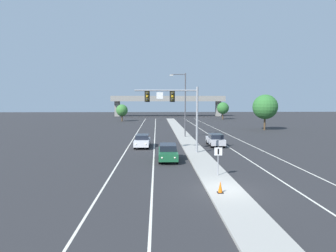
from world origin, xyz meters
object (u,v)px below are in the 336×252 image
traffic_cone_median_nose (220,187)px  car_receding_silver (215,140)px  street_lamp_median (184,101)px  tree_far_right_c (223,108)px  median_sign_post (218,157)px  tree_far_left_b (122,110)px  car_oncoming_white (142,141)px  tree_far_right_b (265,107)px  car_oncoming_green (168,152)px  overhead_signal_mast (177,106)px

traffic_cone_median_nose → car_receding_silver: bearing=79.1°
street_lamp_median → tree_far_right_c: bearing=69.3°
median_sign_post → tree_far_left_b: size_ratio=0.46×
car_oncoming_white → tree_far_right_b: 31.03m
median_sign_post → car_oncoming_green: bearing=119.7°
tree_far_right_c → tree_far_right_b: (0.65, -33.08, 1.10)m
car_oncoming_white → median_sign_post: bearing=-65.8°
street_lamp_median → car_oncoming_green: (-3.21, -17.30, -4.97)m
car_oncoming_green → tree_far_right_b: 35.02m
traffic_cone_median_nose → tree_far_right_b: tree_far_right_b is taller
overhead_signal_mast → car_oncoming_green: size_ratio=1.60×
car_oncoming_white → tree_far_left_b: tree_far_left_b is taller
car_receding_silver → tree_far_right_c: 54.26m
car_oncoming_green → car_oncoming_white: 8.60m
tree_far_right_b → tree_far_left_b: (-31.42, 25.47, -1.48)m
car_oncoming_green → car_receding_silver: (6.50, 8.70, 0.00)m
tree_far_right_c → street_lamp_median: bearing=-110.7°
street_lamp_median → car_receding_silver: size_ratio=2.23×
median_sign_post → tree_far_right_c: (16.25, 67.50, 1.93)m
street_lamp_median → car_receding_silver: bearing=-69.0°
car_receding_silver → tree_far_left_b: size_ratio=0.93×
overhead_signal_mast → car_oncoming_green: 5.78m
street_lamp_median → tree_far_right_b: bearing=32.2°
street_lamp_median → tree_far_right_b: (17.27, 10.86, -1.17)m
traffic_cone_median_nose → tree_far_right_c: bearing=76.6°
overhead_signal_mast → car_oncoming_green: overhead_signal_mast is taller
car_oncoming_green → tree_far_right_c: size_ratio=0.83×
traffic_cone_median_nose → tree_far_right_c: size_ratio=0.14×
street_lamp_median → tree_far_right_c: street_lamp_median is taller
traffic_cone_median_nose → tree_far_left_b: (-13.77, 64.00, 2.63)m
overhead_signal_mast → street_lamp_median: street_lamp_median is taller
car_receding_silver → tree_far_right_c: (13.32, 52.53, 2.70)m
median_sign_post → car_oncoming_green: 7.26m
traffic_cone_median_nose → tree_far_left_b: 65.51m
car_receding_silver → tree_far_right_b: size_ratio=0.63×
car_oncoming_green → median_sign_post: bearing=-60.3°
car_oncoming_white → car_receding_silver: size_ratio=1.01×
car_receding_silver → traffic_cone_median_nose: 19.42m
overhead_signal_mast → street_lamp_median: size_ratio=0.72×
tree_far_right_b → median_sign_post: bearing=-116.1°
overhead_signal_mast → tree_far_left_b: 51.66m
car_oncoming_green → tree_far_right_c: bearing=72.1°
car_oncoming_green → car_receding_silver: 10.86m
street_lamp_median → car_receding_silver: 10.47m
car_oncoming_white → tree_far_left_b: bearing=100.0°
median_sign_post → car_oncoming_white: bearing=114.2°
tree_far_left_b → overhead_signal_mast: bearing=-76.5°
car_receding_silver → tree_far_right_c: tree_far_right_c is taller
traffic_cone_median_nose → street_lamp_median: bearing=89.2°
car_oncoming_green → car_receding_silver: bearing=53.2°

